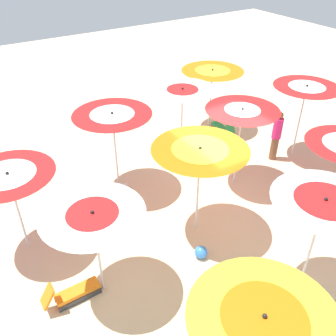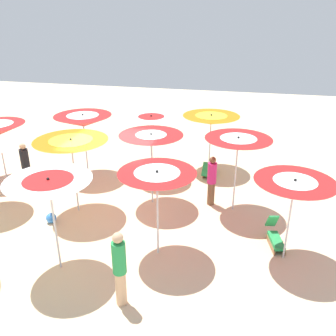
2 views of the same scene
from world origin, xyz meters
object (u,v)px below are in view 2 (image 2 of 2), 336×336
beach_umbrella_7 (151,140)px  beach_ball (51,218)px  beach_umbrella_6 (151,121)px  beachgoer_0 (212,180)px  lounger_2 (209,171)px  lounger_4 (74,175)px  beachgoer_2 (120,268)px  beach_umbrella_3 (83,121)px  lounger_3 (275,237)px  beach_umbrella_11 (294,187)px  beach_umbrella_4 (71,146)px  beach_umbrella_10 (238,144)px  beachgoer_1 (26,165)px  beach_umbrella_8 (157,180)px  beach_umbrella_5 (49,187)px  beach_umbrella_9 (211,120)px

beach_umbrella_7 → beach_ball: (-1.93, 2.69, -2.08)m
beach_umbrella_6 → beachgoer_0: bearing=-125.3°
beach_umbrella_6 → lounger_2: 3.01m
lounger_4 → beachgoer_2: 6.87m
beach_umbrella_3 → lounger_3: beach_umbrella_3 is taller
beach_umbrella_3 → beach_umbrella_11: size_ratio=1.07×
beach_umbrella_4 → lounger_3: bearing=-94.7°
beachgoer_2 → beachgoer_0: bearing=-151.4°
beach_umbrella_4 → beachgoer_2: bearing=-142.2°
beach_umbrella_7 → beach_umbrella_10: bearing=-87.6°
beachgoer_0 → beachgoer_1: (-0.27, 6.63, 0.01)m
beach_umbrella_11 → beach_umbrella_8: bearing=99.0°
lounger_4 → beachgoer_1: beachgoer_1 is taller
beach_umbrella_3 → beach_umbrella_8: 5.87m
beach_umbrella_11 → lounger_2: size_ratio=1.82×
beach_umbrella_10 → lounger_4: beach_umbrella_10 is taller
beach_umbrella_10 → lounger_3: 2.94m
beach_umbrella_5 → beachgoer_2: 2.46m
beach_umbrella_3 → beachgoer_1: 2.61m
lounger_4 → lounger_3: bearing=-80.0°
beach_umbrella_11 → beach_ball: (0.20, 6.84, -1.92)m
beach_umbrella_3 → beach_umbrella_10: size_ratio=0.98×
beach_umbrella_9 → beach_ball: (-5.18, 4.21, -1.91)m
beach_umbrella_4 → beach_umbrella_11: bearing=-99.6°
beach_umbrella_6 → lounger_2: size_ratio=1.95×
beach_umbrella_3 → beachgoer_1: (-1.64, 1.59, -1.28)m
lounger_2 → beachgoer_0: size_ratio=0.74×
beach_umbrella_8 → beach_umbrella_11: bearing=-81.0°
beach_umbrella_6 → beach_umbrella_7: size_ratio=1.00×
lounger_4 → beach_ball: size_ratio=3.90×
lounger_4 → beachgoer_2: size_ratio=0.66×
beach_umbrella_6 → lounger_3: bearing=-128.9°
beach_umbrella_6 → beachgoer_0: (-1.77, -2.51, -1.34)m
beach_umbrella_4 → beach_umbrella_6: (3.13, -1.64, 0.02)m
beach_umbrella_3 → beach_umbrella_10: 6.00m
beach_umbrella_3 → beach_umbrella_11: 8.18m
lounger_2 → beach_umbrella_5: bearing=162.8°
beach_ball → beach_umbrella_10: bearing=-69.2°
beach_umbrella_7 → beach_umbrella_3: bearing=61.8°
beach_umbrella_11 → lounger_4: 8.35m
beach_umbrella_4 → beachgoer_0: beach_umbrella_4 is taller
beach_umbrella_5 → beach_ball: beach_umbrella_5 is taller
beach_umbrella_8 → beachgoer_1: 6.30m
beach_umbrella_4 → beach_ball: 2.29m
beach_umbrella_6 → beachgoer_1: bearing=116.4°
beachgoer_0 → beach_umbrella_10: bearing=35.4°
beach_umbrella_9 → beach_umbrella_10: size_ratio=0.92×
lounger_4 → lounger_2: bearing=-43.3°
beach_umbrella_3 → beach_umbrella_8: size_ratio=1.01×
beach_umbrella_3 → lounger_3: size_ratio=2.11×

